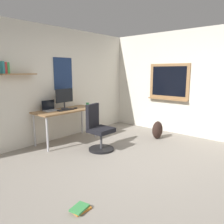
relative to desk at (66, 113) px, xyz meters
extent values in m
plane|color=gray|center=(-0.09, -2.06, -0.67)|extent=(5.20, 5.20, 0.00)
cube|color=silver|center=(-0.09, 0.39, 0.63)|extent=(5.00, 0.10, 2.60)
cube|color=#997047|center=(-0.93, 0.24, 0.88)|extent=(0.68, 0.20, 0.02)
cube|color=navy|center=(0.20, 0.33, 0.88)|extent=(0.52, 0.01, 0.74)
cube|color=teal|center=(-1.22, 0.26, 1.00)|extent=(0.04, 0.14, 0.23)
cube|color=#C63833|center=(-1.18, 0.26, 1.00)|extent=(0.04, 0.14, 0.21)
cube|color=#3D934C|center=(-1.13, 0.26, 0.99)|extent=(0.04, 0.14, 0.21)
cube|color=silver|center=(2.36, -2.06, 0.63)|extent=(0.10, 5.00, 2.60)
cube|color=#997047|center=(2.30, -1.34, 0.68)|extent=(0.04, 1.10, 0.90)
cube|color=black|center=(2.28, -1.34, 0.68)|extent=(0.01, 0.94, 0.76)
cube|color=#997047|center=(2.25, -1.34, 0.21)|extent=(0.12, 1.10, 0.03)
cube|color=#997047|center=(0.00, 0.00, 0.06)|extent=(1.47, 0.61, 0.03)
cylinder|color=#B7B7BC|center=(-0.67, -0.25, -0.31)|extent=(0.04, 0.04, 0.72)
cylinder|color=#B7B7BC|center=(0.67, -0.25, -0.31)|extent=(0.04, 0.04, 0.72)
cylinder|color=#B7B7BC|center=(-0.67, 0.25, -0.31)|extent=(0.04, 0.04, 0.72)
cylinder|color=#B7B7BC|center=(0.67, 0.25, -0.31)|extent=(0.04, 0.04, 0.72)
cylinder|color=black|center=(0.10, -1.00, -0.65)|extent=(0.52, 0.52, 0.04)
cylinder|color=#4C4C51|center=(0.10, -1.00, -0.46)|extent=(0.05, 0.05, 0.34)
cube|color=black|center=(0.10, -1.00, -0.25)|extent=(0.44, 0.44, 0.09)
cube|color=black|center=(0.05, -0.81, 0.04)|extent=(0.41, 0.16, 0.48)
cube|color=#ADAFB5|center=(-0.33, 0.11, 0.09)|extent=(0.31, 0.21, 0.02)
cube|color=black|center=(-0.33, 0.21, 0.20)|extent=(0.31, 0.01, 0.21)
cylinder|color=#38383D|center=(0.04, 0.11, 0.08)|extent=(0.17, 0.17, 0.01)
cylinder|color=#38383D|center=(0.04, 0.11, 0.16)|extent=(0.03, 0.03, 0.14)
cube|color=black|center=(0.04, 0.10, 0.39)|extent=(0.46, 0.02, 0.31)
cube|color=black|center=(-0.07, -0.08, 0.09)|extent=(0.37, 0.13, 0.02)
ellipsoid|color=#262628|center=(0.21, -0.08, 0.09)|extent=(0.10, 0.06, 0.03)
cylinder|color=#338C4C|center=(0.63, -0.03, 0.12)|extent=(0.08, 0.08, 0.09)
ellipsoid|color=black|center=(1.57, -1.47, -0.46)|extent=(0.32, 0.22, 0.43)
cube|color=orange|center=(-1.50, -2.21, -0.66)|extent=(0.22, 0.16, 0.03)
cube|color=#3D934C|center=(-1.52, -2.21, -0.63)|extent=(0.24, 0.19, 0.02)
camera|label=1|loc=(-3.01, -4.02, 0.93)|focal=35.27mm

